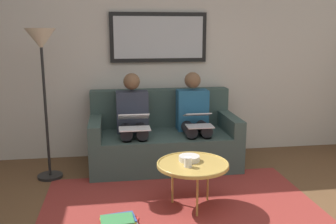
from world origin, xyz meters
TOP-DOWN VIEW (x-y plane):
  - wall_rear at (0.00, -2.60)m, footprint 6.00×0.12m
  - area_rug at (0.00, -0.85)m, footprint 2.60×1.80m
  - couch at (0.00, -2.12)m, footprint 1.77×0.90m
  - framed_mirror at (0.00, -2.51)m, footprint 1.24×0.05m
  - coffee_table at (-0.11, -0.90)m, footprint 0.67×0.67m
  - cup at (-0.05, -0.82)m, footprint 0.07×0.07m
  - bowl at (-0.09, -0.98)m, footprint 0.20×0.20m
  - person_left at (-0.37, -2.05)m, footprint 0.38×0.58m
  - laptop_silver at (-0.37, -1.81)m, footprint 0.30×0.34m
  - person_right at (0.37, -2.05)m, footprint 0.38×0.58m
  - laptop_white at (0.37, -1.81)m, footprint 0.35×0.36m
  - magazine_stack at (0.58, -0.67)m, footprint 0.34×0.27m
  - standing_lamp at (1.33, -1.85)m, footprint 0.32×0.32m

SIDE VIEW (x-z plane):
  - area_rug at x=0.00m, z-range 0.00..0.01m
  - magazine_stack at x=0.58m, z-range 0.00..0.06m
  - couch at x=0.00m, z-range -0.14..0.76m
  - coffee_table at x=-0.11m, z-range 0.20..0.64m
  - bowl at x=-0.09m, z-range 0.43..0.48m
  - cup at x=-0.05m, z-range 0.43..0.52m
  - person_left at x=-0.37m, z-range 0.04..1.18m
  - person_right at x=0.37m, z-range 0.04..1.18m
  - laptop_white at x=0.37m, z-range 0.54..0.70m
  - laptop_silver at x=-0.37m, z-range 0.55..0.70m
  - wall_rear at x=0.00m, z-range 0.00..2.60m
  - standing_lamp at x=1.33m, z-range 0.54..2.20m
  - framed_mirror at x=0.00m, z-range 1.24..1.86m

